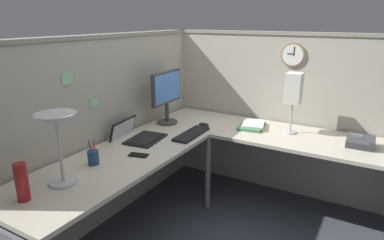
{
  "coord_description": "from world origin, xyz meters",
  "views": [
    {
      "loc": [
        -2.33,
        -1.12,
        1.7
      ],
      "look_at": [
        -0.08,
        0.19,
        0.91
      ],
      "focal_mm": 31.44,
      "sensor_mm": 36.0,
      "label": 1
    }
  ],
  "objects_px": {
    "laptop": "(136,136)",
    "cell_phone": "(139,155)",
    "office_phone": "(361,142)",
    "keyboard": "(191,134)",
    "thermos_flask": "(22,182)",
    "pen_cup": "(93,157)",
    "desk_lamp_paper": "(294,90)",
    "book_stack": "(252,125)",
    "monitor": "(167,93)",
    "desk_lamp_dome": "(57,127)",
    "computer_mouse": "(204,125)",
    "wall_clock": "(293,55)"
  },
  "relations": [
    {
      "from": "book_stack",
      "to": "desk_lamp_dome",
      "type": "bearing_deg",
      "value": 159.28
    },
    {
      "from": "desk_lamp_dome",
      "to": "book_stack",
      "type": "bearing_deg",
      "value": -20.72
    },
    {
      "from": "office_phone",
      "to": "keyboard",
      "type": "bearing_deg",
      "value": 108.72
    },
    {
      "from": "book_stack",
      "to": "laptop",
      "type": "bearing_deg",
      "value": 136.12
    },
    {
      "from": "pen_cup",
      "to": "thermos_flask",
      "type": "bearing_deg",
      "value": -177.72
    },
    {
      "from": "desk_lamp_dome",
      "to": "office_phone",
      "type": "relative_size",
      "value": 2.1
    },
    {
      "from": "laptop",
      "to": "desk_lamp_paper",
      "type": "distance_m",
      "value": 1.39
    },
    {
      "from": "laptop",
      "to": "monitor",
      "type": "bearing_deg",
      "value": 1.37
    },
    {
      "from": "keyboard",
      "to": "laptop",
      "type": "bearing_deg",
      "value": 128.36
    },
    {
      "from": "wall_clock",
      "to": "laptop",
      "type": "bearing_deg",
      "value": 137.73
    },
    {
      "from": "cell_phone",
      "to": "thermos_flask",
      "type": "bearing_deg",
      "value": 154.21
    },
    {
      "from": "desk_lamp_paper",
      "to": "wall_clock",
      "type": "xyz_separation_m",
      "value": [
        0.29,
        0.1,
        0.26
      ]
    },
    {
      "from": "laptop",
      "to": "cell_phone",
      "type": "xyz_separation_m",
      "value": [
        -0.28,
        -0.26,
        -0.02
      ]
    },
    {
      "from": "desk_lamp_paper",
      "to": "monitor",
      "type": "bearing_deg",
      "value": 105.68
    },
    {
      "from": "cell_phone",
      "to": "book_stack",
      "type": "bearing_deg",
      "value": -39.96
    },
    {
      "from": "cell_phone",
      "to": "office_phone",
      "type": "distance_m",
      "value": 1.73
    },
    {
      "from": "monitor",
      "to": "desk_lamp_dome",
      "type": "relative_size",
      "value": 1.12
    },
    {
      "from": "thermos_flask",
      "to": "desk_lamp_dome",
      "type": "bearing_deg",
      "value": -6.14
    },
    {
      "from": "book_stack",
      "to": "wall_clock",
      "type": "bearing_deg",
      "value": -37.86
    },
    {
      "from": "laptop",
      "to": "pen_cup",
      "type": "xyz_separation_m",
      "value": [
        -0.55,
        -0.08,
        0.03
      ]
    },
    {
      "from": "desk_lamp_paper",
      "to": "wall_clock",
      "type": "distance_m",
      "value": 0.4
    },
    {
      "from": "monitor",
      "to": "computer_mouse",
      "type": "height_order",
      "value": "monitor"
    },
    {
      "from": "monitor",
      "to": "thermos_flask",
      "type": "relative_size",
      "value": 2.27
    },
    {
      "from": "laptop",
      "to": "office_phone",
      "type": "distance_m",
      "value": 1.81
    },
    {
      "from": "pen_cup",
      "to": "cell_phone",
      "type": "height_order",
      "value": "pen_cup"
    },
    {
      "from": "desk_lamp_paper",
      "to": "thermos_flask",
      "type": "bearing_deg",
      "value": 152.62
    },
    {
      "from": "cell_phone",
      "to": "desk_lamp_paper",
      "type": "distance_m",
      "value": 1.41
    },
    {
      "from": "desk_lamp_dome",
      "to": "pen_cup",
      "type": "bearing_deg",
      "value": 9.24
    },
    {
      "from": "office_phone",
      "to": "desk_lamp_paper",
      "type": "bearing_deg",
      "value": 84.24
    },
    {
      "from": "laptop",
      "to": "pen_cup",
      "type": "height_order",
      "value": "pen_cup"
    },
    {
      "from": "wall_clock",
      "to": "thermos_flask",
      "type": "bearing_deg",
      "value": 157.97
    },
    {
      "from": "laptop",
      "to": "computer_mouse",
      "type": "bearing_deg",
      "value": -30.64
    },
    {
      "from": "book_stack",
      "to": "cell_phone",
      "type": "bearing_deg",
      "value": 155.2
    },
    {
      "from": "pen_cup",
      "to": "thermos_flask",
      "type": "height_order",
      "value": "thermos_flask"
    },
    {
      "from": "desk_lamp_dome",
      "to": "cell_phone",
      "type": "relative_size",
      "value": 3.09
    },
    {
      "from": "monitor",
      "to": "keyboard",
      "type": "bearing_deg",
      "value": -116.22
    },
    {
      "from": "laptop",
      "to": "thermos_flask",
      "type": "bearing_deg",
      "value": -174.57
    },
    {
      "from": "book_stack",
      "to": "office_phone",
      "type": "bearing_deg",
      "value": -92.09
    },
    {
      "from": "monitor",
      "to": "desk_lamp_dome",
      "type": "xyz_separation_m",
      "value": [
        -1.34,
        -0.14,
        0.07
      ]
    },
    {
      "from": "computer_mouse",
      "to": "office_phone",
      "type": "distance_m",
      "value": 1.32
    },
    {
      "from": "cell_phone",
      "to": "thermos_flask",
      "type": "relative_size",
      "value": 0.65
    },
    {
      "from": "office_phone",
      "to": "book_stack",
      "type": "xyz_separation_m",
      "value": [
        0.03,
        0.91,
        -0.02
      ]
    },
    {
      "from": "monitor",
      "to": "book_stack",
      "type": "bearing_deg",
      "value": -69.44
    },
    {
      "from": "keyboard",
      "to": "computer_mouse",
      "type": "height_order",
      "value": "computer_mouse"
    },
    {
      "from": "desk_lamp_dome",
      "to": "book_stack",
      "type": "height_order",
      "value": "desk_lamp_dome"
    },
    {
      "from": "book_stack",
      "to": "desk_lamp_paper",
      "type": "distance_m",
      "value": 0.5
    },
    {
      "from": "cell_phone",
      "to": "wall_clock",
      "type": "distance_m",
      "value": 1.68
    },
    {
      "from": "computer_mouse",
      "to": "pen_cup",
      "type": "distance_m",
      "value": 1.16
    },
    {
      "from": "monitor",
      "to": "book_stack",
      "type": "relative_size",
      "value": 1.58
    },
    {
      "from": "laptop",
      "to": "office_phone",
      "type": "xyz_separation_m",
      "value": [
        0.74,
        -1.65,
        0.01
      ]
    }
  ]
}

